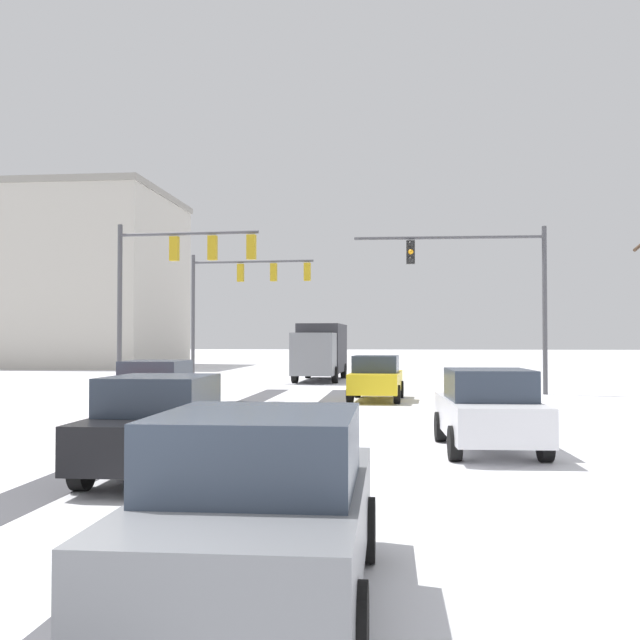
{
  "coord_description": "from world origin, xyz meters",
  "views": [
    {
      "loc": [
        2.34,
        -4.08,
        2.21
      ],
      "look_at": [
        0.0,
        18.54,
        2.8
      ],
      "focal_mm": 41.38,
      "sensor_mm": 36.0,
      "label": 1
    }
  ],
  "objects_px": {
    "traffic_signal_near_left": "(174,270)",
    "car_white_third": "(488,410)",
    "traffic_signal_far_left": "(241,288)",
    "box_truck_delivery": "(321,350)",
    "office_building_far_left_block": "(35,280)",
    "car_black_fourth": "(162,425)",
    "car_grey_fifth": "(261,508)",
    "car_yellow_cab_lead": "(376,378)",
    "car_red_second": "(157,390)",
    "traffic_signal_near_right": "(489,279)"
  },
  "relations": [
    {
      "from": "traffic_signal_near_right",
      "to": "car_yellow_cab_lead",
      "type": "height_order",
      "value": "traffic_signal_near_right"
    },
    {
      "from": "traffic_signal_far_left",
      "to": "car_white_third",
      "type": "xyz_separation_m",
      "value": [
        9.59,
        -21.58,
        -3.98
      ]
    },
    {
      "from": "car_red_second",
      "to": "car_white_third",
      "type": "distance_m",
      "value": 9.7
    },
    {
      "from": "car_black_fourth",
      "to": "traffic_signal_near_right",
      "type": "bearing_deg",
      "value": 66.55
    },
    {
      "from": "traffic_signal_near_right",
      "to": "box_truck_delivery",
      "type": "height_order",
      "value": "traffic_signal_near_right"
    },
    {
      "from": "traffic_signal_near_right",
      "to": "office_building_far_left_block",
      "type": "height_order",
      "value": "office_building_far_left_block"
    },
    {
      "from": "car_red_second",
      "to": "office_building_far_left_block",
      "type": "height_order",
      "value": "office_building_far_left_block"
    },
    {
      "from": "traffic_signal_near_left",
      "to": "traffic_signal_far_left",
      "type": "height_order",
      "value": "same"
    },
    {
      "from": "car_yellow_cab_lead",
      "to": "car_red_second",
      "type": "bearing_deg",
      "value": -130.54
    },
    {
      "from": "traffic_signal_near_left",
      "to": "box_truck_delivery",
      "type": "xyz_separation_m",
      "value": [
        4.13,
        12.65,
        -3.14
      ]
    },
    {
      "from": "car_grey_fifth",
      "to": "box_truck_delivery",
      "type": "bearing_deg",
      "value": 95.02
    },
    {
      "from": "traffic_signal_near_left",
      "to": "car_yellow_cab_lead",
      "type": "bearing_deg",
      "value": 1.13
    },
    {
      "from": "car_black_fourth",
      "to": "car_grey_fifth",
      "type": "relative_size",
      "value": 1.0
    },
    {
      "from": "traffic_signal_near_left",
      "to": "car_red_second",
      "type": "xyz_separation_m",
      "value": [
        1.59,
        -6.69,
        -3.95
      ]
    },
    {
      "from": "car_red_second",
      "to": "car_grey_fifth",
      "type": "bearing_deg",
      "value": -68.34
    },
    {
      "from": "traffic_signal_near_right",
      "to": "box_truck_delivery",
      "type": "xyz_separation_m",
      "value": [
        -7.55,
        10.59,
        -2.87
      ]
    },
    {
      "from": "traffic_signal_near_left",
      "to": "office_building_far_left_block",
      "type": "bearing_deg",
      "value": 124.49
    },
    {
      "from": "car_yellow_cab_lead",
      "to": "traffic_signal_near_left",
      "type": "bearing_deg",
      "value": -178.87
    },
    {
      "from": "traffic_signal_near_right",
      "to": "car_red_second",
      "type": "bearing_deg",
      "value": -139.1
    },
    {
      "from": "car_red_second",
      "to": "car_grey_fifth",
      "type": "xyz_separation_m",
      "value": [
        5.45,
        -13.72,
        0.0
      ]
    },
    {
      "from": "traffic_signal_near_left",
      "to": "car_black_fourth",
      "type": "distance_m",
      "value": 15.93
    },
    {
      "from": "traffic_signal_near_left",
      "to": "car_red_second",
      "type": "relative_size",
      "value": 1.57
    },
    {
      "from": "traffic_signal_far_left",
      "to": "car_red_second",
      "type": "distance_m",
      "value": 17.18
    },
    {
      "from": "traffic_signal_near_left",
      "to": "traffic_signal_far_left",
      "type": "relative_size",
      "value": 1.0
    },
    {
      "from": "car_black_fourth",
      "to": "car_grey_fifth",
      "type": "xyz_separation_m",
      "value": [
        2.67,
        -5.6,
        0.0
      ]
    },
    {
      "from": "car_red_second",
      "to": "car_grey_fifth",
      "type": "height_order",
      "value": "same"
    },
    {
      "from": "traffic_signal_far_left",
      "to": "box_truck_delivery",
      "type": "height_order",
      "value": "traffic_signal_far_left"
    },
    {
      "from": "car_white_third",
      "to": "box_truck_delivery",
      "type": "height_order",
      "value": "box_truck_delivery"
    },
    {
      "from": "traffic_signal_near_right",
      "to": "car_red_second",
      "type": "xyz_separation_m",
      "value": [
        -10.09,
        -8.74,
        -3.68
      ]
    },
    {
      "from": "traffic_signal_near_left",
      "to": "car_yellow_cab_lead",
      "type": "distance_m",
      "value": 8.42
    },
    {
      "from": "traffic_signal_far_left",
      "to": "car_yellow_cab_lead",
      "type": "distance_m",
      "value": 12.75
    },
    {
      "from": "traffic_signal_near_left",
      "to": "office_building_far_left_block",
      "type": "distance_m",
      "value": 37.69
    },
    {
      "from": "car_black_fourth",
      "to": "car_white_third",
      "type": "bearing_deg",
      "value": 29.89
    },
    {
      "from": "traffic_signal_near_left",
      "to": "office_building_far_left_block",
      "type": "relative_size",
      "value": 0.29
    },
    {
      "from": "car_red_second",
      "to": "car_black_fourth",
      "type": "height_order",
      "value": "same"
    },
    {
      "from": "car_grey_fifth",
      "to": "box_truck_delivery",
      "type": "height_order",
      "value": "box_truck_delivery"
    },
    {
      "from": "traffic_signal_far_left",
      "to": "box_truck_delivery",
      "type": "bearing_deg",
      "value": 35.29
    },
    {
      "from": "traffic_signal_near_left",
      "to": "car_white_third",
      "type": "xyz_separation_m",
      "value": [
        9.96,
        -11.59,
        -3.95
      ]
    },
    {
      "from": "office_building_far_left_block",
      "to": "traffic_signal_near_left",
      "type": "bearing_deg",
      "value": -55.51
    },
    {
      "from": "traffic_signal_far_left",
      "to": "box_truck_delivery",
      "type": "relative_size",
      "value": 0.87
    },
    {
      "from": "traffic_signal_near_left",
      "to": "car_white_third",
      "type": "relative_size",
      "value": 1.56
    },
    {
      "from": "traffic_signal_near_left",
      "to": "traffic_signal_far_left",
      "type": "bearing_deg",
      "value": 87.9
    },
    {
      "from": "office_building_far_left_block",
      "to": "car_black_fourth",
      "type": "bearing_deg",
      "value": -60.74
    },
    {
      "from": "car_yellow_cab_lead",
      "to": "car_grey_fifth",
      "type": "height_order",
      "value": "same"
    },
    {
      "from": "traffic_signal_near_left",
      "to": "traffic_signal_near_right",
      "type": "bearing_deg",
      "value": 9.99
    },
    {
      "from": "car_yellow_cab_lead",
      "to": "traffic_signal_near_right",
      "type": "bearing_deg",
      "value": 24.22
    },
    {
      "from": "car_white_third",
      "to": "car_red_second",
      "type": "bearing_deg",
      "value": 149.63
    },
    {
      "from": "car_black_fourth",
      "to": "car_grey_fifth",
      "type": "bearing_deg",
      "value": -64.49
    },
    {
      "from": "car_black_fourth",
      "to": "car_red_second",
      "type": "bearing_deg",
      "value": 108.87
    },
    {
      "from": "car_white_third",
      "to": "car_black_fourth",
      "type": "bearing_deg",
      "value": -150.11
    }
  ]
}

